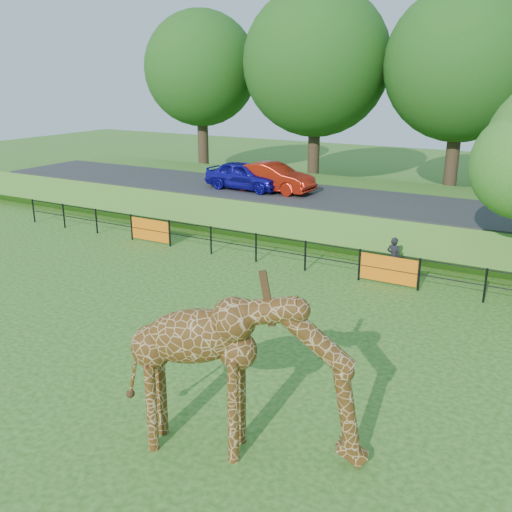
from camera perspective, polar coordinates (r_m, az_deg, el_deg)
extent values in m
plane|color=#275415|center=(14.06, -9.25, -10.80)|extent=(90.00, 90.00, 0.00)
cube|color=#275415|center=(26.90, 11.72, 4.46)|extent=(40.00, 9.00, 1.30)
cube|color=#2E2E30|center=(25.35, 10.74, 5.37)|extent=(40.00, 5.00, 0.12)
imported|color=#1D16B4|center=(27.18, -1.10, 8.06)|extent=(4.00, 1.79, 1.33)
imported|color=#B51D0C|center=(26.70, 1.63, 7.87)|extent=(4.12, 1.66, 1.33)
imported|color=black|center=(19.97, 13.59, -0.12)|extent=(0.57, 0.44, 1.41)
cylinder|color=#352718|center=(38.60, -5.32, 11.49)|extent=(0.70, 0.70, 5.00)
sphere|color=#205115|center=(38.38, -5.52, 18.15)|extent=(7.20, 7.20, 7.20)
cylinder|color=#352718|center=(34.69, 5.80, 10.77)|extent=(0.70, 0.70, 5.00)
sphere|color=#205115|center=(34.44, 6.07, 18.74)|extent=(8.40, 8.40, 8.40)
cylinder|color=#352718|center=(32.31, 19.04, 9.40)|extent=(0.70, 0.70, 5.00)
sphere|color=#205115|center=(32.04, 19.91, 17.62)|extent=(7.80, 7.80, 7.80)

